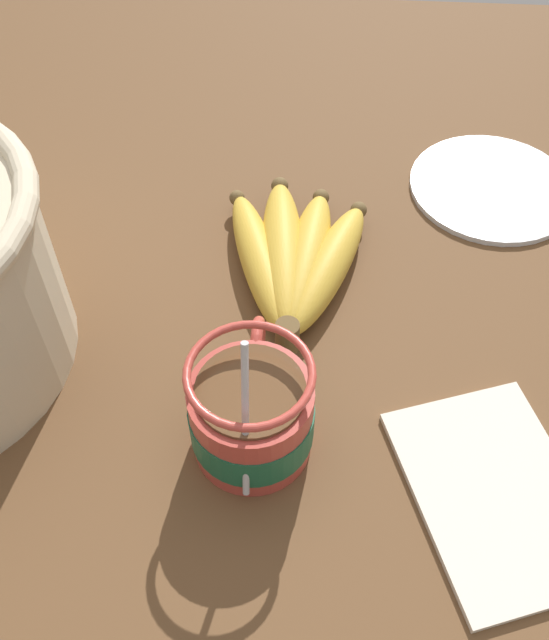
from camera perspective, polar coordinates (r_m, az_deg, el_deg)
table at (r=61.65cm, az=-4.58°, el=-3.35°), size 124.77×124.77×2.76cm
coffee_mug at (r=52.37cm, az=-1.84°, el=-7.55°), size 13.23×9.23×14.73cm
banana_bunch at (r=64.93cm, az=1.58°, el=4.89°), size 21.41×15.07×4.19cm
napkin at (r=55.71cm, az=17.32°, el=-13.11°), size 19.68×16.58×0.60cm
small_plate at (r=77.89cm, az=17.01°, el=10.12°), size 16.85×16.85×0.60cm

